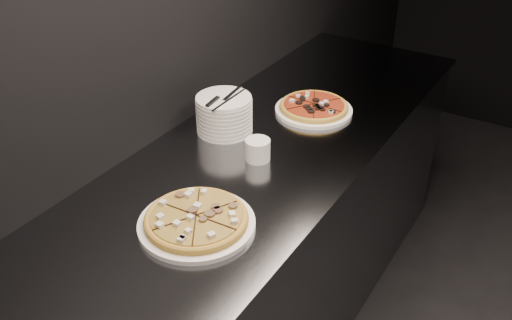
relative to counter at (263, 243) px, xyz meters
The scene contains 7 objects.
wall_left 1.01m from the counter, behind, with size 0.02×5.00×2.80m, color black.
counter is the anchor object (origin of this frame).
pizza_mushroom 0.70m from the counter, 81.82° to the right, with size 0.35×0.35×0.04m.
pizza_tomato 0.59m from the counter, 85.49° to the left, with size 0.31×0.31×0.04m.
plate_stack 0.56m from the counter, behind, with size 0.21×0.21×0.14m.
cutlery 0.63m from the counter, behind, with size 0.08×0.22×0.01m.
ramekin 0.51m from the counter, 72.23° to the right, with size 0.09×0.09×0.08m.
Camera 1 is at (-1.20, -1.54, 1.98)m, focal length 40.00 mm.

